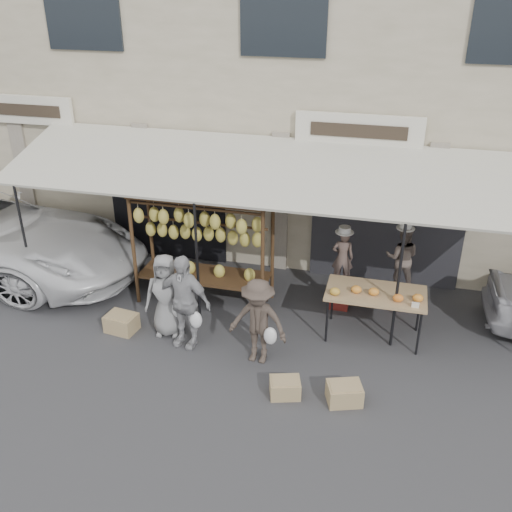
{
  "coord_description": "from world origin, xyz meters",
  "views": [
    {
      "loc": [
        2.26,
        -7.34,
        5.85
      ],
      "look_at": [
        0.02,
        1.4,
        1.3
      ],
      "focal_mm": 40.0,
      "sensor_mm": 36.0,
      "label": 1
    }
  ],
  "objects_px": {
    "banana_rack": "(202,228)",
    "crate_far": "(122,323)",
    "produce_table": "(376,295)",
    "crate_near_b": "(344,393)",
    "crate_near_a": "(285,388)",
    "customer_mid": "(184,301)",
    "vendor_left": "(343,258)",
    "customer_right": "(258,322)",
    "vendor_right": "(402,258)",
    "customer_left": "(166,295)"
  },
  "relations": [
    {
      "from": "banana_rack",
      "to": "crate_near_b",
      "type": "xyz_separation_m",
      "value": [
        2.99,
        -2.26,
        -1.42
      ]
    },
    {
      "from": "banana_rack",
      "to": "customer_mid",
      "type": "relative_size",
      "value": 1.53
    },
    {
      "from": "customer_left",
      "to": "customer_right",
      "type": "height_order",
      "value": "customer_left"
    },
    {
      "from": "banana_rack",
      "to": "crate_near_a",
      "type": "relative_size",
      "value": 5.67
    },
    {
      "from": "crate_far",
      "to": "banana_rack",
      "type": "bearing_deg",
      "value": 50.44
    },
    {
      "from": "crate_near_b",
      "to": "crate_far",
      "type": "relative_size",
      "value": 0.95
    },
    {
      "from": "produce_table",
      "to": "customer_mid",
      "type": "bearing_deg",
      "value": -162.29
    },
    {
      "from": "customer_left",
      "to": "crate_near_a",
      "type": "relative_size",
      "value": 3.37
    },
    {
      "from": "customer_mid",
      "to": "crate_near_b",
      "type": "xyz_separation_m",
      "value": [
        2.84,
        -0.83,
        -0.7
      ]
    },
    {
      "from": "produce_table",
      "to": "crate_near_b",
      "type": "relative_size",
      "value": 3.35
    },
    {
      "from": "customer_right",
      "to": "crate_far",
      "type": "relative_size",
      "value": 2.84
    },
    {
      "from": "customer_left",
      "to": "customer_right",
      "type": "bearing_deg",
      "value": -20.81
    },
    {
      "from": "crate_near_b",
      "to": "vendor_left",
      "type": "bearing_deg",
      "value": 98.43
    },
    {
      "from": "customer_mid",
      "to": "vendor_left",
      "type": "bearing_deg",
      "value": 46.88
    },
    {
      "from": "banana_rack",
      "to": "customer_left",
      "type": "relative_size",
      "value": 1.68
    },
    {
      "from": "banana_rack",
      "to": "customer_mid",
      "type": "distance_m",
      "value": 1.61
    },
    {
      "from": "customer_right",
      "to": "crate_far",
      "type": "height_order",
      "value": "customer_right"
    },
    {
      "from": "crate_near_b",
      "to": "crate_far",
      "type": "height_order",
      "value": "crate_far"
    },
    {
      "from": "vendor_left",
      "to": "customer_left",
      "type": "xyz_separation_m",
      "value": [
        -2.85,
        -1.66,
        -0.28
      ]
    },
    {
      "from": "produce_table",
      "to": "crate_near_a",
      "type": "bearing_deg",
      "value": -121.71
    },
    {
      "from": "vendor_right",
      "to": "crate_near_b",
      "type": "height_order",
      "value": "vendor_right"
    },
    {
      "from": "crate_near_a",
      "to": "banana_rack",
      "type": "bearing_deg",
      "value": 131.91
    },
    {
      "from": "produce_table",
      "to": "vendor_left",
      "type": "relative_size",
      "value": 1.54
    },
    {
      "from": "vendor_right",
      "to": "crate_far",
      "type": "relative_size",
      "value": 2.37
    },
    {
      "from": "produce_table",
      "to": "crate_near_a",
      "type": "relative_size",
      "value": 3.71
    },
    {
      "from": "customer_mid",
      "to": "vendor_right",
      "type": "bearing_deg",
      "value": 41.0
    },
    {
      "from": "banana_rack",
      "to": "vendor_right",
      "type": "distance_m",
      "value": 3.77
    },
    {
      "from": "crate_near_b",
      "to": "crate_far",
      "type": "bearing_deg",
      "value": 167.45
    },
    {
      "from": "customer_left",
      "to": "crate_near_a",
      "type": "xyz_separation_m",
      "value": [
        2.36,
        -1.14,
        -0.63
      ]
    },
    {
      "from": "vendor_left",
      "to": "crate_near_b",
      "type": "height_order",
      "value": "vendor_left"
    },
    {
      "from": "banana_rack",
      "to": "customer_right",
      "type": "xyz_separation_m",
      "value": [
        1.48,
        -1.58,
        -0.81
      ]
    },
    {
      "from": "crate_near_a",
      "to": "crate_near_b",
      "type": "relative_size",
      "value": 0.9
    },
    {
      "from": "customer_left",
      "to": "crate_near_a",
      "type": "bearing_deg",
      "value": -34.16
    },
    {
      "from": "banana_rack",
      "to": "crate_near_a",
      "type": "height_order",
      "value": "banana_rack"
    },
    {
      "from": "vendor_left",
      "to": "customer_left",
      "type": "height_order",
      "value": "vendor_left"
    },
    {
      "from": "vendor_left",
      "to": "vendor_right",
      "type": "distance_m",
      "value": 1.11
    },
    {
      "from": "produce_table",
      "to": "crate_near_b",
      "type": "bearing_deg",
      "value": -98.77
    },
    {
      "from": "crate_far",
      "to": "vendor_left",
      "type": "bearing_deg",
      "value": 25.98
    },
    {
      "from": "vendor_left",
      "to": "customer_mid",
      "type": "height_order",
      "value": "customer_mid"
    },
    {
      "from": "produce_table",
      "to": "customer_right",
      "type": "height_order",
      "value": "customer_right"
    },
    {
      "from": "customer_right",
      "to": "vendor_left",
      "type": "bearing_deg",
      "value": 66.57
    },
    {
      "from": "banana_rack",
      "to": "crate_far",
      "type": "xyz_separation_m",
      "value": [
        -1.11,
        -1.35,
        -1.41
      ]
    },
    {
      "from": "produce_table",
      "to": "vendor_right",
      "type": "xyz_separation_m",
      "value": [
        0.38,
        1.18,
        0.18
      ]
    },
    {
      "from": "vendor_left",
      "to": "crate_near_b",
      "type": "relative_size",
      "value": 2.17
    },
    {
      "from": "banana_rack",
      "to": "crate_far",
      "type": "bearing_deg",
      "value": -129.56
    },
    {
      "from": "vendor_right",
      "to": "customer_right",
      "type": "distance_m",
      "value": 3.2
    },
    {
      "from": "customer_mid",
      "to": "crate_near_a",
      "type": "height_order",
      "value": "customer_mid"
    },
    {
      "from": "vendor_left",
      "to": "customer_right",
      "type": "bearing_deg",
      "value": 55.79
    },
    {
      "from": "produce_table",
      "to": "customer_right",
      "type": "xyz_separation_m",
      "value": [
        -1.79,
        -1.15,
        -0.11
      ]
    },
    {
      "from": "banana_rack",
      "to": "customer_mid",
      "type": "xyz_separation_m",
      "value": [
        0.15,
        -1.43,
        -0.72
      ]
    }
  ]
}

